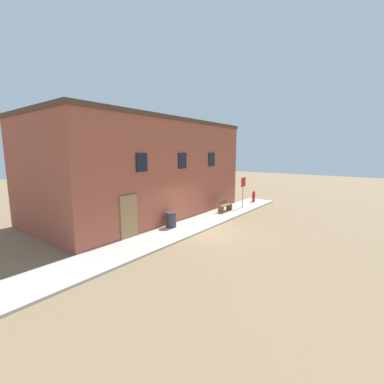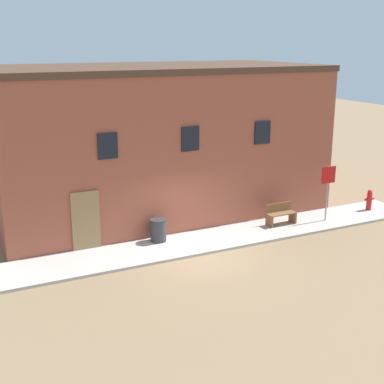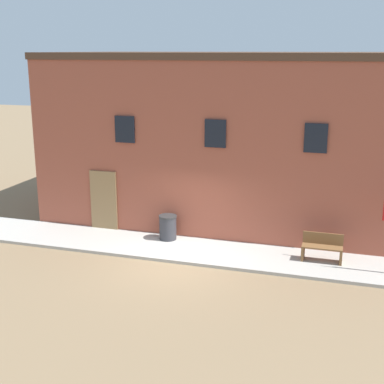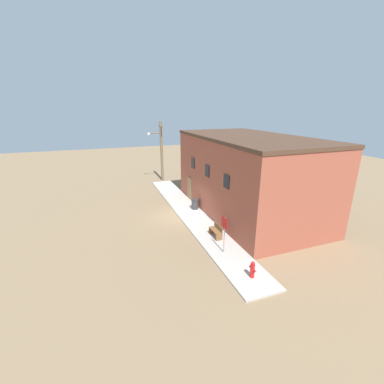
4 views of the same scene
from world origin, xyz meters
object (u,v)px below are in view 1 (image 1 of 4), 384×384
bench (225,206)px  trash_bin (171,220)px  stop_sign (243,187)px  fire_hydrant (254,196)px

bench → trash_bin: bearing=175.2°
bench → trash_bin: bench is taller
stop_sign → trash_bin: 7.19m
fire_hydrant → bench: 4.56m
fire_hydrant → stop_sign: (-2.62, -0.29, 1.13)m
trash_bin → stop_sign: bearing=-6.9°
fire_hydrant → bench: bearing=178.3°
stop_sign → fire_hydrant: bearing=6.3°
stop_sign → trash_bin: (-7.04, 0.85, -1.16)m
trash_bin → fire_hydrant: bearing=-3.3°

